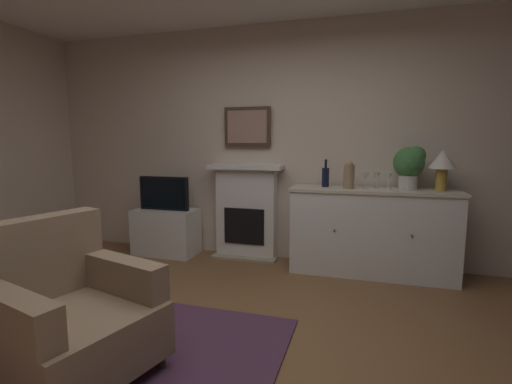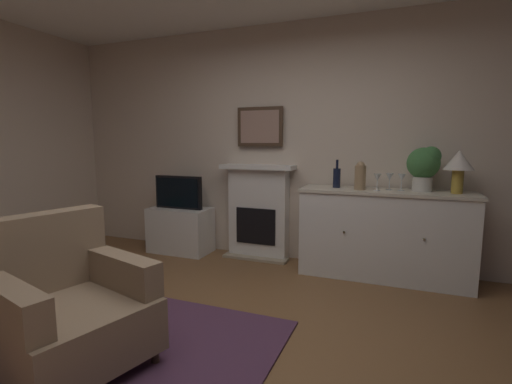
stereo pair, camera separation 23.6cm
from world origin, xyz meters
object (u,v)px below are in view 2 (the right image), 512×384
Objects in this scene: wine_glass_right at (402,178)px; tv_set at (178,192)px; framed_picture at (260,127)px; armchair at (67,306)px; tv_cabinet at (181,230)px; table_lamp at (459,163)px; wine_glass_center at (390,178)px; wine_bottle at (337,177)px; sideboard_cabinet at (384,234)px; wine_glass_left at (377,178)px; fireplace_unit at (258,211)px; vase_decorative at (360,176)px; potted_plant_fern at (5,257)px; potted_plant_small at (424,165)px.

wine_glass_right is 0.27× the size of tv_set.
framed_picture is 2.76m from armchair.
framed_picture reaches higher than tv_cabinet.
table_lamp reaches higher than wine_glass_center.
wine_bottle reaches higher than wine_glass_right.
wine_glass_center is (0.03, 0.03, 0.57)m from sideboard_cabinet.
armchair is (-1.62, -2.21, -0.63)m from wine_glass_left.
fireplace_unit is 1.28m from vase_decorative.
fireplace_unit is 3.79× the size of wine_bottle.
vase_decorative is 2.16m from tv_set.
wine_bottle is 0.63m from wine_glass_right.
framed_picture is 1.08m from wine_bottle.
framed_picture is (-0.00, 0.05, 0.99)m from fireplace_unit.
sideboard_cabinet is at bearing 0.20° from tv_set.
framed_picture is at bearing 173.74° from table_lamp.
tv_set is at bearing -178.98° from wine_glass_center.
table_lamp is 1.12m from wine_bottle.
wine_glass_center is 0.29m from vase_decorative.
fireplace_unit is at bearing 170.18° from wine_glass_left.
wine_bottle is 0.67× the size of potted_plant_fern.
fireplace_unit reaches higher than wine_glass_center.
wine_bottle reaches higher than wine_glass_left.
wine_bottle is 2.03m from tv_cabinet.
wine_glass_left is at bearing -11.71° from framed_picture.
vase_decorative reaches higher than potted_plant_fern.
tv_set is 1.44× the size of potted_plant_fern.
wine_glass_left is 0.45m from potted_plant_small.
wine_glass_right is at bearing -5.84° from fireplace_unit.
potted_plant_small is (0.58, 0.10, 0.12)m from vase_decorative.
fireplace_unit is 1.03m from tv_cabinet.
vase_decorative is at bearing -162.69° from wine_glass_center.
armchair is at bearing -73.14° from tv_set.
vase_decorative is 0.29× the size of armchair.
sideboard_cabinet is at bearing 23.61° from potted_plant_fern.
fireplace_unit is at bearing 171.44° from wine_bottle.
wine_glass_left is at bearing 53.81° from armchair.
tv_cabinet is at bearing -179.91° from wine_glass_right.
potted_plant_small is (3.74, 1.53, 0.89)m from potted_plant_fern.
vase_decorative is 2.73m from armchair.
fireplace_unit is 2.56× the size of potted_plant_fern.
potted_plant_fern is at bearing -156.96° from wine_glass_right.
tv_cabinet is at bearing -179.36° from potted_plant_small.
armchair reaches higher than potted_plant_fern.
potted_plant_fern is (-1.02, -1.48, -0.49)m from tv_set.
wine_glass_left is 0.59× the size of vase_decorative.
table_lamp is 0.53× the size of tv_cabinet.
fireplace_unit is 1.43m from wine_glass_left.
wine_glass_right is 2.54m from tv_set.
table_lamp is 0.61m from wine_glass_center.
tv_set is (-2.41, -0.04, -0.26)m from wine_glass_center.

